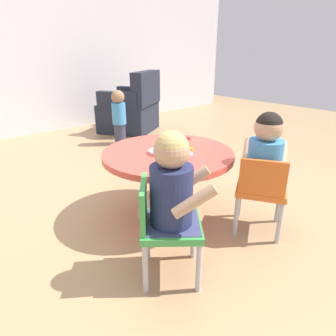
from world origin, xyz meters
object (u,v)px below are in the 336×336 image
at_px(child_chair_left, 164,224).
at_px(craft_table, 168,167).
at_px(seated_child_left, 172,184).
at_px(seated_child_right, 265,154).
at_px(craft_scissors, 159,156).
at_px(rolling_pin, 180,146).
at_px(toddler_standing, 119,116).
at_px(armchair_dark, 132,110).
at_px(child_chair_right, 261,189).

bearing_deg(child_chair_left, craft_table, 46.49).
relative_size(craft_table, child_chair_left, 1.67).
height_order(child_chair_left, seated_child_left, seated_child_left).
distance_m(seated_child_left, seated_child_right, 0.73).
relative_size(seated_child_right, craft_scissors, 3.60).
bearing_deg(rolling_pin, toddler_standing, 70.37).
height_order(seated_child_right, toddler_standing, seated_child_right).
distance_m(craft_table, armchair_dark, 2.47).
distance_m(craft_table, child_chair_right, 0.63).
height_order(craft_table, seated_child_left, seated_child_left).
bearing_deg(toddler_standing, craft_table, -112.65).
distance_m(child_chair_right, seated_child_right, 0.23).
bearing_deg(craft_scissors, armchair_dark, 58.78).
distance_m(armchair_dark, toddler_standing, 0.68).
relative_size(child_chair_right, craft_scissors, 3.79).
distance_m(child_chair_right, toddler_standing, 2.30).
xyz_separation_m(seated_child_left, child_chair_right, (0.69, -0.08, -0.23)).
distance_m(toddler_standing, craft_scissors, 1.93).
xyz_separation_m(rolling_pin, craft_scissors, (-0.21, -0.02, -0.02)).
distance_m(seated_child_left, toddler_standing, 2.46).
xyz_separation_m(seated_child_left, rolling_pin, (0.50, 0.46, -0.02)).
bearing_deg(armchair_dark, rolling_pin, -117.25).
distance_m(seated_child_right, rolling_pin, 0.56).
xyz_separation_m(seated_child_left, toddler_standing, (1.11, 2.19, -0.17)).
distance_m(craft_table, rolling_pin, 0.17).
xyz_separation_m(child_chair_left, seated_child_right, (0.75, -0.08, 0.23)).
bearing_deg(armchair_dark, craft_scissors, -121.22).
relative_size(child_chair_left, child_chair_right, 1.00).
bearing_deg(seated_child_left, armchair_dark, 58.45).
distance_m(craft_table, seated_child_right, 0.65).
height_order(child_chair_left, child_chair_right, same).
xyz_separation_m(seated_child_right, rolling_pin, (-0.23, 0.52, -0.02)).
bearing_deg(craft_table, rolling_pin, -12.03).
xyz_separation_m(craft_table, armchair_dark, (1.22, 2.15, -0.06)).
bearing_deg(rolling_pin, craft_table, 167.97).
distance_m(child_chair_right, craft_scissors, 0.68).
xyz_separation_m(craft_table, child_chair_left, (-0.43, -0.45, -0.06)).
height_order(craft_table, armchair_dark, armchair_dark).
bearing_deg(craft_scissors, toddler_standing, 64.71).
xyz_separation_m(child_chair_right, craft_scissors, (-0.40, 0.52, 0.18)).
bearing_deg(child_chair_right, armchair_dark, 71.09).
height_order(seated_child_left, toddler_standing, seated_child_left).
bearing_deg(seated_child_left, seated_child_right, -4.48).
height_order(seated_child_left, rolling_pin, seated_child_left).
relative_size(seated_child_left, craft_scissors, 3.60).
distance_m(seated_child_right, toddler_standing, 2.28).
bearing_deg(seated_child_right, armchair_dark, 71.61).
xyz_separation_m(child_chair_left, child_chair_right, (0.72, -0.10, 0.00)).
height_order(child_chair_right, craft_scissors, child_chair_right).
bearing_deg(seated_child_left, craft_table, 50.13).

